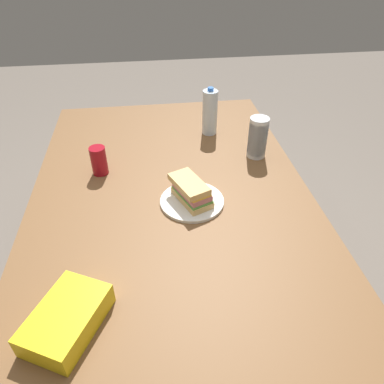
# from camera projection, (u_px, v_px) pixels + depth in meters

# --- Properties ---
(ground_plane) EXTENTS (8.00, 8.00, 0.00)m
(ground_plane) POSITION_uv_depth(u_px,v_px,m) (176.00, 303.00, 1.88)
(ground_plane) COLOR #70665B
(dining_table) EXTENTS (1.68, 1.09, 0.73)m
(dining_table) POSITION_uv_depth(u_px,v_px,m) (172.00, 206.00, 1.48)
(dining_table) COLOR brown
(dining_table) RESTS_ON ground_plane
(paper_plate) EXTENTS (0.24, 0.24, 0.01)m
(paper_plate) POSITION_uv_depth(u_px,v_px,m) (192.00, 201.00, 1.37)
(paper_plate) COLOR white
(paper_plate) RESTS_ON dining_table
(sandwich) EXTENTS (0.20, 0.16, 0.08)m
(sandwich) POSITION_uv_depth(u_px,v_px,m) (191.00, 191.00, 1.35)
(sandwich) COLOR #DBB26B
(sandwich) RESTS_ON paper_plate
(soda_can_red) EXTENTS (0.07, 0.07, 0.12)m
(soda_can_red) POSITION_uv_depth(u_px,v_px,m) (99.00, 161.00, 1.50)
(soda_can_red) COLOR maroon
(soda_can_red) RESTS_ON dining_table
(chip_bag) EXTENTS (0.27, 0.24, 0.07)m
(chip_bag) POSITION_uv_depth(u_px,v_px,m) (67.00, 319.00, 0.94)
(chip_bag) COLOR yellow
(chip_bag) RESTS_ON dining_table
(water_bottle_tall) EXTENTS (0.07, 0.07, 0.23)m
(water_bottle_tall) POSITION_uv_depth(u_px,v_px,m) (210.00, 112.00, 1.75)
(water_bottle_tall) COLOR silver
(water_bottle_tall) RESTS_ON dining_table
(plastic_cup_stack) EXTENTS (0.08, 0.08, 0.18)m
(plastic_cup_stack) POSITION_uv_depth(u_px,v_px,m) (258.00, 137.00, 1.59)
(plastic_cup_stack) COLOR silver
(plastic_cup_stack) RESTS_ON dining_table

